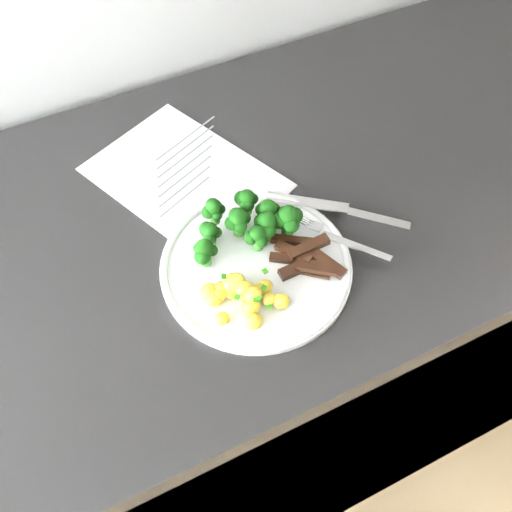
% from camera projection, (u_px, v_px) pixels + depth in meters
% --- Properties ---
extents(counter, '(2.50, 0.62, 0.94)m').
position_uv_depth(counter, '(256.00, 348.00, 1.24)').
color(counter, black).
rests_on(counter, ground).
extents(recipe_paper, '(0.29, 0.33, 0.00)m').
position_uv_depth(recipe_paper, '(185.00, 177.00, 0.88)').
color(recipe_paper, silver).
rests_on(recipe_paper, counter).
extents(plate, '(0.26, 0.26, 0.01)m').
position_uv_depth(plate, '(256.00, 266.00, 0.78)').
color(plate, white).
rests_on(plate, counter).
extents(broccoli, '(0.16, 0.09, 0.06)m').
position_uv_depth(broccoli, '(249.00, 222.00, 0.78)').
color(broccoli, '#2C631D').
rests_on(broccoli, plate).
extents(potatoes, '(0.10, 0.09, 0.04)m').
position_uv_depth(potatoes, '(239.00, 294.00, 0.74)').
color(potatoes, gold).
rests_on(potatoes, plate).
extents(beef_strips, '(0.08, 0.11, 0.03)m').
position_uv_depth(beef_strips, '(306.00, 259.00, 0.78)').
color(beef_strips, black).
rests_on(beef_strips, plate).
extents(fork, '(0.09, 0.13, 0.01)m').
position_uv_depth(fork, '(342.00, 239.00, 0.79)').
color(fork, silver).
rests_on(fork, plate).
extents(knife, '(0.17, 0.15, 0.02)m').
position_uv_depth(knife, '(356.00, 215.00, 0.83)').
color(knife, silver).
rests_on(knife, plate).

